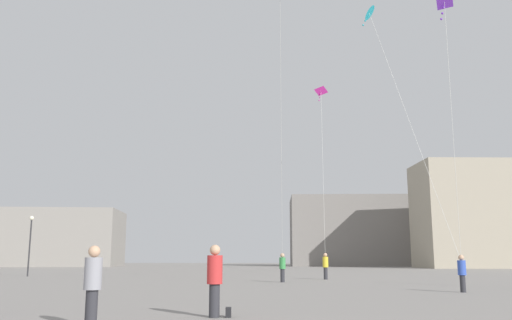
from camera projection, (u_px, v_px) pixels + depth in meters
person_in_red at (213, 277)px, 13.55m from camera, size 0.39×0.39×1.80m
person_in_green at (281, 266)px, 32.93m from camera, size 0.38×0.38×1.75m
person_in_blue at (460, 272)px, 23.30m from camera, size 0.35×0.35×1.60m
person_in_yellow at (324, 265)px, 37.12m from camera, size 0.39×0.39×1.80m
person_in_grey at (91, 282)px, 11.58m from camera, size 0.38×0.38×1.73m
kite_violet_delta at (443, 10)px, 24.11m from camera, size 1.16×1.91×11.74m
kite_magenta_delta at (319, 97)px, 41.58m from camera, size 1.09×2.74×13.21m
kite_cyan_diamond at (369, 16)px, 30.17m from camera, size 3.02×5.07×14.22m
building_left_hall at (42, 238)px, 93.20m from camera, size 26.70×15.38×9.66m
building_centre_hall at (347, 232)px, 98.91m from camera, size 21.68×14.73×12.39m
building_right_hall at (491, 215)px, 79.45m from camera, size 22.07×10.60×15.43m
lamppost_east at (29, 235)px, 43.39m from camera, size 0.36×0.36×4.84m
handbag_beside_flyer at (227, 312)px, 13.49m from camera, size 0.15×0.32×0.24m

